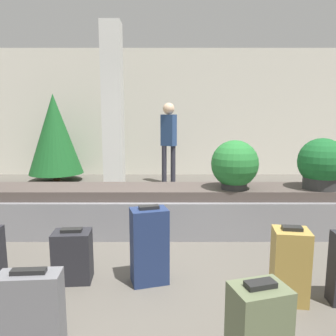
{
  "coord_description": "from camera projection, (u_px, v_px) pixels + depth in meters",
  "views": [
    {
      "loc": [
        -0.0,
        -2.99,
        1.52
      ],
      "look_at": [
        0.0,
        1.22,
        0.85
      ],
      "focal_mm": 35.0,
      "sensor_mm": 36.0,
      "label": 1
    }
  ],
  "objects": [
    {
      "name": "pillar",
      "position": [
        113.0,
        112.0,
        6.08
      ],
      "size": [
        0.36,
        0.36,
        3.2
      ],
      "color": "silver",
      "rests_on": "ground_plane"
    },
    {
      "name": "back_wall",
      "position": [
        168.0,
        113.0,
        8.41
      ],
      "size": [
        18.0,
        0.06,
        3.2
      ],
      "color": "beige",
      "rests_on": "ground_plane"
    },
    {
      "name": "potted_plant_1",
      "position": [
        322.0,
        164.0,
        4.15
      ],
      "size": [
        0.6,
        0.6,
        0.65
      ],
      "color": "#2D2D2D",
      "rests_on": "carousel"
    },
    {
      "name": "traveler_0",
      "position": [
        169.0,
        135.0,
        7.26
      ],
      "size": [
        0.37,
        0.33,
        1.81
      ],
      "rotation": [
        0.0,
        0.0,
        2.54
      ],
      "color": "#282833",
      "rests_on": "ground_plane"
    },
    {
      "name": "suitcase_4",
      "position": [
        73.0,
        256.0,
        3.03
      ],
      "size": [
        0.36,
        0.27,
        0.51
      ],
      "rotation": [
        0.0,
        0.0,
        0.08
      ],
      "color": "#232328",
      "rests_on": "ground_plane"
    },
    {
      "name": "suitcase_5",
      "position": [
        290.0,
        265.0,
        2.69
      ],
      "size": [
        0.31,
        0.28,
        0.65
      ],
      "rotation": [
        0.0,
        0.0,
        -0.15
      ],
      "color": "#A3843D",
      "rests_on": "ground_plane"
    },
    {
      "name": "decorated_tree",
      "position": [
        54.0,
        134.0,
        7.63
      ],
      "size": [
        1.25,
        1.25,
        2.03
      ],
      "color": "#4C331E",
      "rests_on": "ground_plane"
    },
    {
      "name": "suitcase_1",
      "position": [
        149.0,
        246.0,
        2.99
      ],
      "size": [
        0.37,
        0.3,
        0.73
      ],
      "rotation": [
        0.0,
        0.0,
        0.27
      ],
      "color": "navy",
      "rests_on": "ground_plane"
    },
    {
      "name": "potted_plant_0",
      "position": [
        235.0,
        165.0,
        4.14
      ],
      "size": [
        0.6,
        0.6,
        0.62
      ],
      "color": "#2D2D2D",
      "rests_on": "carousel"
    },
    {
      "name": "carousel",
      "position": [
        168.0,
        210.0,
        4.36
      ],
      "size": [
        7.59,
        0.81,
        0.6
      ],
      "color": "gray",
      "rests_on": "ground_plane"
    },
    {
      "name": "ground_plane",
      "position": [
        168.0,
        274.0,
        3.2
      ],
      "size": [
        18.0,
        18.0,
        0.0
      ],
      "primitive_type": "plane",
      "color": "#59544C"
    },
    {
      "name": "suitcase_6",
      "position": [
        32.0,
        311.0,
        2.13
      ],
      "size": [
        0.41,
        0.21,
        0.56
      ],
      "rotation": [
        0.0,
        0.0,
        0.07
      ],
      "color": "slate",
      "rests_on": "ground_plane"
    }
  ]
}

